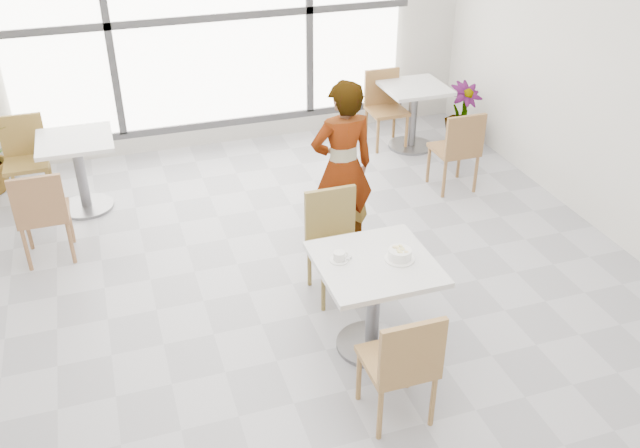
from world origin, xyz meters
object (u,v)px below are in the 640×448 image
object	(u,v)px
oatmeal_bowl	(400,254)
coffee_cup	(340,257)
bg_chair_right_far	(385,103)
plant_right	(463,115)
chair_near	(403,361)
bg_chair_left_far	(25,154)
main_table	(374,288)
person	(342,168)
bg_table_right	(413,108)
bg_chair_right_near	(458,146)
bg_chair_left_near	(42,211)
chair_far	(334,236)
bg_table_left	(79,164)

from	to	relation	value
oatmeal_bowl	coffee_cup	distance (m)	0.41
bg_chair_right_far	plant_right	bearing A→B (deg)	-21.65
chair_near	bg_chair_left_far	distance (m)	4.56
main_table	coffee_cup	size ratio (longest dim) A/B	5.03
person	bg_table_right	size ratio (longest dim) A/B	2.08
oatmeal_bowl	bg_chair_right_near	xyz separation A→B (m)	(1.58, 2.05, -0.29)
bg_chair_left_near	bg_chair_right_far	size ratio (longest dim) A/B	1.00
main_table	chair_far	bearing A→B (deg)	91.47
coffee_cup	bg_chair_right_near	xyz separation A→B (m)	(1.97, 1.93, -0.28)
chair_near	person	xyz separation A→B (m)	(0.37, 2.12, 0.28)
main_table	bg_chair_left_near	distance (m)	2.96
person	bg_chair_left_near	xyz separation A→B (m)	(-2.50, 0.55, -0.28)
bg_chair_right_near	bg_chair_right_far	world-z (taller)	same
bg_chair_left_far	plant_right	xyz separation A→B (m)	(4.78, -0.15, -0.13)
chair_far	oatmeal_bowl	distance (m)	0.88
person	plant_right	bearing A→B (deg)	-143.45
coffee_cup	bg_chair_left_far	xyz separation A→B (m)	(-2.18, 3.11, -0.28)
chair_far	bg_chair_left_near	xyz separation A→B (m)	(-2.22, 1.16, 0.00)
main_table	bg_chair_left_far	distance (m)	4.01
bg_chair_left_far	bg_chair_right_near	bearing A→B (deg)	-15.93
coffee_cup	plant_right	size ratio (longest dim) A/B	0.21
oatmeal_bowl	bg_chair_right_far	bearing A→B (deg)	68.49
bg_chair_left_near	plant_right	xyz separation A→B (m)	(4.60, 1.11, -0.13)
person	bg_chair_left_far	size ratio (longest dim) A/B	1.79
main_table	bg_chair_right_near	distance (m)	2.66
chair_near	coffee_cup	size ratio (longest dim) A/B	5.47
bg_table_right	plant_right	size ratio (longest dim) A/B	1.01
oatmeal_bowl	bg_chair_left_near	distance (m)	3.12
bg_table_left	bg_chair_left_near	world-z (taller)	bg_chair_left_near
chair_far	bg_chair_left_near	distance (m)	2.50
person	bg_chair_right_near	world-z (taller)	person
coffee_cup	bg_chair_left_far	size ratio (longest dim) A/B	0.18
bg_table_right	coffee_cup	bearing A→B (deg)	-123.11
chair_near	chair_far	distance (m)	1.52
bg_table_left	bg_table_right	size ratio (longest dim) A/B	1.00
person	bg_chair_left_near	size ratio (longest dim) A/B	1.79
bg_chair_left_far	bg_chair_right_far	xyz separation A→B (m)	(3.93, 0.19, 0.00)
main_table	chair_near	xyz separation A→B (m)	(-0.11, -0.73, -0.02)
chair_far	coffee_cup	world-z (taller)	chair_far
bg_table_left	plant_right	xyz separation A→B (m)	(4.28, 0.22, -0.12)
chair_near	bg_chair_right_far	xyz separation A→B (m)	(1.62, 4.12, 0.00)
main_table	bg_chair_right_far	size ratio (longest dim) A/B	0.92
coffee_cup	person	bearing A→B (deg)	69.28
chair_near	bg_table_left	size ratio (longest dim) A/B	1.16
chair_near	bg_chair_left_far	world-z (taller)	same
main_table	bg_chair_right_near	world-z (taller)	bg_chair_right_near
coffee_cup	bg_table_left	xyz separation A→B (m)	(-1.69, 2.75, -0.29)
bg_table_left	plant_right	distance (m)	4.29
bg_chair_right_near	plant_right	distance (m)	1.21
bg_chair_left_near	plant_right	bearing A→B (deg)	-166.43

